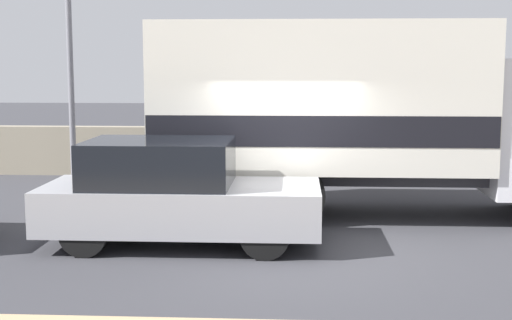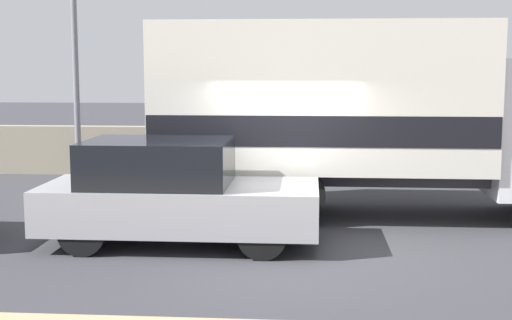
% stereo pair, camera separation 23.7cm
% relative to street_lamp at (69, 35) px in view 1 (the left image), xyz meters
% --- Properties ---
extents(ground_plane, '(80.00, 80.00, 0.00)m').
position_rel_street_lamp_xyz_m(ground_plane, '(5.12, -6.17, -3.42)').
color(ground_plane, '#38383D').
extents(stone_wall_backdrop, '(60.00, 0.35, 1.21)m').
position_rel_street_lamp_xyz_m(stone_wall_backdrop, '(5.12, 0.90, -2.82)').
color(stone_wall_backdrop, gray).
rests_on(stone_wall_backdrop, ground_plane).
extents(street_lamp, '(0.56, 0.28, 5.79)m').
position_rel_street_lamp_xyz_m(street_lamp, '(0.00, 0.00, 0.00)').
color(street_lamp, slate).
rests_on(street_lamp, ground_plane).
extents(box_truck, '(8.09, 2.50, 3.48)m').
position_rel_street_lamp_xyz_m(box_truck, '(6.55, -3.61, -1.51)').
color(box_truck, silver).
rests_on(box_truck, ground_plane).
extents(car_hatchback, '(4.20, 1.76, 1.61)m').
position_rel_street_lamp_xyz_m(car_hatchback, '(3.46, -5.94, -2.63)').
color(car_hatchback, '#9E9EA3').
rests_on(car_hatchback, ground_plane).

